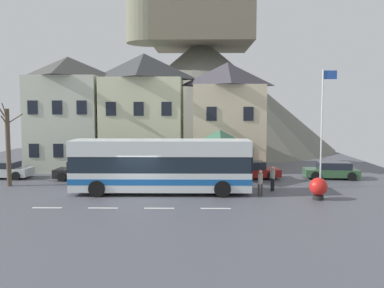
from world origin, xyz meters
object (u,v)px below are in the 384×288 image
Objects in this scene: parked_car_02 at (85,171)px; harbour_buoy at (318,187)px; parked_car_01 at (332,170)px; public_bench at (198,170)px; parked_car_03 at (247,170)px; transit_bus at (161,166)px; townhouse_02 at (227,116)px; flagpole at (323,120)px; townhouse_01 at (144,111)px; pedestrian_01 at (273,178)px; townhouse_00 at (69,113)px; bare_tree_01 at (8,146)px; hilltop_castle at (200,88)px; pedestrian_00 at (260,181)px; bus_shelter at (220,139)px; parked_car_00 at (4,170)px.

harbour_buoy is (15.29, -6.43, 0.04)m from parked_car_02.
parked_car_01 is 10.07m from public_bench.
transit_bus is at bearing -145.38° from parked_car_03.
townhouse_02 is 6.64m from parked_car_03.
public_bench is 10.21m from flagpole.
townhouse_02 is at bearing -1.91° from townhouse_01.
townhouse_02 is 2.27× the size of parked_car_01.
parked_car_03 is at bearing 103.15° from pedestrian_01.
transit_bus is at bearing -169.26° from flagpole.
townhouse_00 is 7.55m from parked_car_02.
townhouse_00 reaches higher than parked_car_02.
bare_tree_01 reaches higher than pedestrian_01.
hilltop_castle reaches higher than parked_car_01.
pedestrian_01 is 7.47m from public_bench.
pedestrian_00 is at bearing -6.94° from transit_bus.
bare_tree_01 is (-19.82, 3.94, 2.03)m from harbour_buoy.
transit_bus is 13.55m from parked_car_01.
townhouse_00 is 6.09× the size of pedestrian_01.
parked_car_01 is (12.31, 5.57, -1.06)m from transit_bus.
flagpole is at bearing -17.17° from bus_shelter.
bus_shelter is 16.44m from parked_car_00.
townhouse_00 reaches higher than pedestrian_00.
parked_car_00 is at bearing 166.78° from pedestrian_01.
hilltop_castle is at bearing 64.31° from bare_tree_01.
bare_tree_01 is at bearing 168.75° from harbour_buoy.
townhouse_01 is 14.88m from pedestrian_00.
hilltop_castle is at bearing 96.74° from townhouse_02.
townhouse_01 is 1.28× the size of flagpole.
flagpole reaches higher than public_bench.
townhouse_00 is 18.99m from pedestrian_01.
bus_shelter is at bearing -87.13° from hilltop_castle.
flagpole is at bearing -34.47° from townhouse_01.
flagpole reaches higher than parked_car_00.
hilltop_castle reaches higher than flagpole.
townhouse_00 is 13.67m from townhouse_02.
townhouse_00 is 16.21m from parked_car_03.
townhouse_01 is at bearing 132.95° from harbour_buoy.
parked_car_00 is 0.91× the size of parked_car_02.
parked_car_00 is at bearing -151.17° from townhouse_01.
parked_car_02 is (-10.81, -5.87, -3.90)m from townhouse_02.
parked_car_01 is at bearing 2.09° from parked_car_00.
bare_tree_01 is at bearing -58.10° from parked_car_00.
townhouse_01 is 6.30× the size of pedestrian_00.
hilltop_castle is at bearing 102.14° from harbour_buoy.
flagpole is (-1.81, -3.57, 3.86)m from parked_car_01.
townhouse_02 is 12.90m from parked_car_02.
pedestrian_01 is (-5.26, -4.75, 0.23)m from parked_car_01.
townhouse_02 is at bearing 58.42° from public_bench.
harbour_buoy is at bearing -49.78° from public_bench.
parked_car_00 is 23.44m from flagpole.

